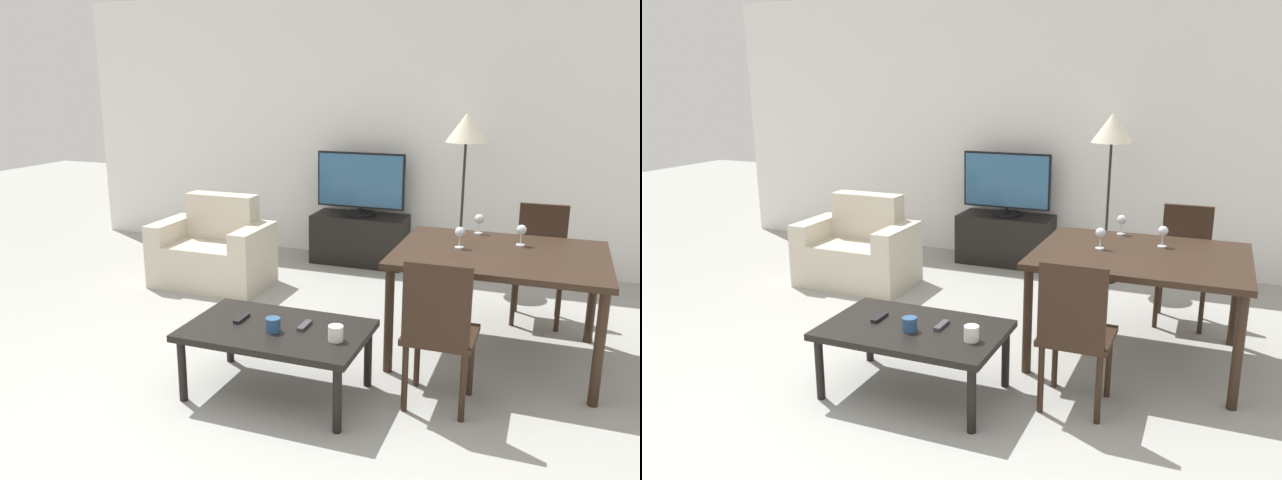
% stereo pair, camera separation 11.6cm
% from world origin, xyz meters
% --- Properties ---
extents(ground_plane, '(18.00, 18.00, 0.00)m').
position_xyz_m(ground_plane, '(0.00, 0.00, 0.00)').
color(ground_plane, '#9E9E99').
extents(wall_back, '(6.87, 0.06, 2.70)m').
position_xyz_m(wall_back, '(0.00, 3.81, 1.35)').
color(wall_back, white).
rests_on(wall_back, ground_plane).
extents(armchair, '(1.03, 0.64, 0.81)m').
position_xyz_m(armchair, '(-1.12, 2.38, 0.29)').
color(armchair, beige).
rests_on(armchair, ground_plane).
extents(tv_stand, '(0.95, 0.44, 0.50)m').
position_xyz_m(tv_stand, '(-0.07, 3.52, 0.25)').
color(tv_stand, black).
rests_on(tv_stand, ground_plane).
extents(tv, '(0.90, 0.32, 0.64)m').
position_xyz_m(tv, '(-0.07, 3.52, 0.82)').
color(tv, black).
rests_on(tv, tv_stand).
extents(coffee_table, '(1.07, 0.68, 0.42)m').
position_xyz_m(coffee_table, '(0.30, 0.69, 0.38)').
color(coffee_table, black).
rests_on(coffee_table, ground_plane).
extents(dining_table, '(1.35, 1.09, 0.74)m').
position_xyz_m(dining_table, '(1.47, 1.69, 0.67)').
color(dining_table, black).
rests_on(dining_table, ground_plane).
extents(dining_chair_near, '(0.40, 0.40, 0.90)m').
position_xyz_m(dining_chair_near, '(1.23, 0.84, 0.50)').
color(dining_chair_near, black).
rests_on(dining_chair_near, ground_plane).
extents(dining_chair_far, '(0.40, 0.40, 0.90)m').
position_xyz_m(dining_chair_far, '(1.70, 2.55, 0.50)').
color(dining_chair_far, black).
rests_on(dining_chair_far, ground_plane).
extents(floor_lamp, '(0.36, 0.36, 1.56)m').
position_xyz_m(floor_lamp, '(0.97, 3.32, 1.36)').
color(floor_lamp, black).
rests_on(floor_lamp, ground_plane).
extents(remote_primary, '(0.04, 0.15, 0.02)m').
position_xyz_m(remote_primary, '(0.45, 0.75, 0.43)').
color(remote_primary, '#38383D').
rests_on(remote_primary, coffee_table).
extents(remote_secondary, '(0.04, 0.15, 0.02)m').
position_xyz_m(remote_secondary, '(0.05, 0.72, 0.43)').
color(remote_secondary, black).
rests_on(remote_secondary, coffee_table).
extents(cup_white_near, '(0.09, 0.09, 0.08)m').
position_xyz_m(cup_white_near, '(0.31, 0.63, 0.46)').
color(cup_white_near, navy).
rests_on(cup_white_near, coffee_table).
extents(cup_colored_far, '(0.09, 0.09, 0.09)m').
position_xyz_m(cup_colored_far, '(0.69, 0.64, 0.47)').
color(cup_colored_far, white).
rests_on(cup_colored_far, coffee_table).
extents(wine_glass_left, '(0.07, 0.07, 0.15)m').
position_xyz_m(wine_glass_left, '(1.20, 1.70, 0.84)').
color(wine_glass_left, silver).
rests_on(wine_glass_left, dining_table).
extents(wine_glass_center, '(0.07, 0.07, 0.15)m').
position_xyz_m(wine_glass_center, '(1.26, 2.16, 0.84)').
color(wine_glass_center, silver).
rests_on(wine_glass_center, dining_table).
extents(wine_glass_right, '(0.07, 0.07, 0.15)m').
position_xyz_m(wine_glass_right, '(1.58, 1.91, 0.84)').
color(wine_glass_right, silver).
rests_on(wine_glass_right, dining_table).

